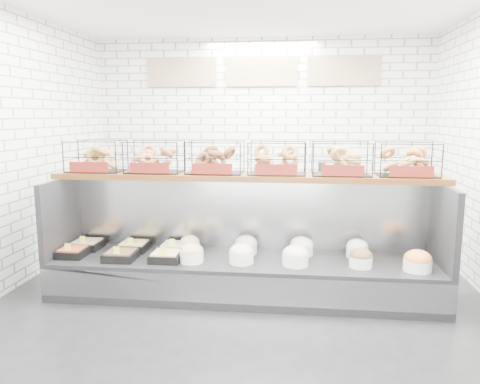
# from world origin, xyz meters

# --- Properties ---
(ground) EXTENTS (5.50, 5.50, 0.00)m
(ground) POSITION_xyz_m (0.00, 0.00, 0.00)
(ground) COLOR black
(ground) RESTS_ON ground
(room_shell) EXTENTS (5.02, 5.51, 3.01)m
(room_shell) POSITION_xyz_m (0.00, 0.60, 2.06)
(room_shell) COLOR white
(room_shell) RESTS_ON ground
(display_case) EXTENTS (4.00, 0.90, 1.20)m
(display_case) POSITION_xyz_m (-0.00, 0.34, 0.33)
(display_case) COLOR black
(display_case) RESTS_ON ground
(bagel_shelf) EXTENTS (4.10, 0.50, 0.40)m
(bagel_shelf) POSITION_xyz_m (0.00, 0.52, 1.39)
(bagel_shelf) COLOR #4E2810
(bagel_shelf) RESTS_ON display_case
(prep_counter) EXTENTS (4.00, 0.60, 1.20)m
(prep_counter) POSITION_xyz_m (-0.01, 2.43, 0.47)
(prep_counter) COLOR #93969B
(prep_counter) RESTS_ON ground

